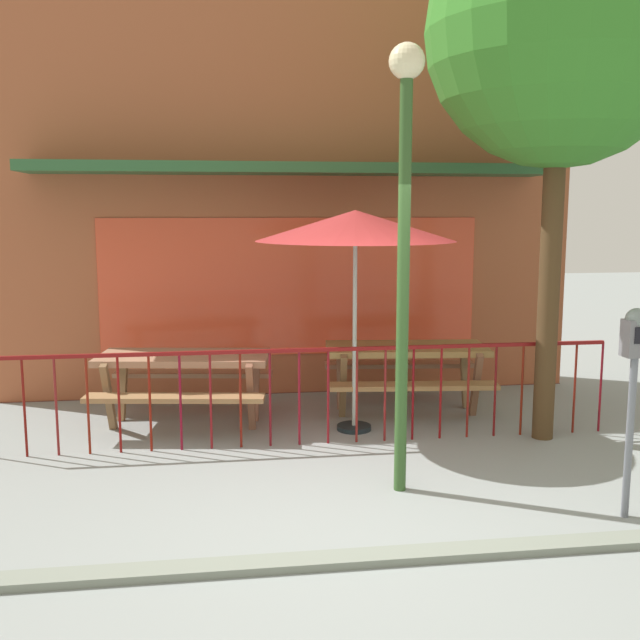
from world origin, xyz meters
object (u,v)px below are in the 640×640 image
street_tree (561,33)px  street_lamp (404,202)px  patio_umbrella (355,227)px  parking_meter_near (635,357)px  picnic_table_right (406,360)px  picnic_table_left (184,369)px

street_tree → street_lamp: 2.66m
patio_umbrella → parking_meter_near: size_ratio=1.44×
picnic_table_right → parking_meter_near: 3.25m
picnic_table_left → patio_umbrella: (1.77, -0.44, 1.52)m
patio_umbrella → picnic_table_left: bearing=166.2°
street_lamp → street_tree: bearing=33.1°
picnic_table_left → picnic_table_right: size_ratio=1.03×
patio_umbrella → street_lamp: bearing=-87.7°
parking_meter_near → street_tree: 3.34m
parking_meter_near → street_tree: (0.23, 1.94, 2.71)m
street_tree → parking_meter_near: bearing=-96.8°
parking_meter_near → street_lamp: 2.07m
patio_umbrella → parking_meter_near: (1.62, -2.47, -0.89)m
street_tree → picnic_table_right: bearing=135.5°
picnic_table_right → street_lamp: 2.95m
picnic_table_left → picnic_table_right: (2.48, 0.16, 0.00)m
picnic_table_right → street_tree: (1.14, -1.12, 3.33)m
parking_meter_near → street_lamp: size_ratio=0.45×
picnic_table_left → street_lamp: street_lamp is taller
picnic_table_left → street_tree: 5.02m
picnic_table_right → patio_umbrella: bearing=-140.2°
patio_umbrella → street_tree: size_ratio=0.44×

